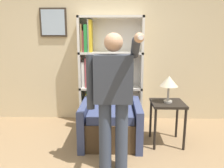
% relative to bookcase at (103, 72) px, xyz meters
% --- Properties ---
extents(wall_back, '(8.00, 0.11, 2.80)m').
position_rel_bookcase_xyz_m(wall_back, '(0.00, 0.16, 0.46)').
color(wall_back, beige).
rests_on(wall_back, ground_plane).
extents(bookcase, '(1.17, 0.28, 1.95)m').
position_rel_bookcase_xyz_m(bookcase, '(0.00, 0.00, 0.00)').
color(bookcase, silver).
rests_on(bookcase, ground_plane).
extents(armchair, '(0.89, 0.89, 1.19)m').
position_rel_bookcase_xyz_m(armchair, '(0.17, -0.80, -0.58)').
color(armchair, '#4C3823').
rests_on(armchair, ground_plane).
extents(person_standing, '(0.58, 0.78, 1.63)m').
position_rel_bookcase_xyz_m(person_standing, '(0.21, -1.59, -0.01)').
color(person_standing, '#384256').
rests_on(person_standing, ground_plane).
extents(side_table, '(0.47, 0.47, 0.64)m').
position_rel_bookcase_xyz_m(side_table, '(1.00, -0.91, -0.41)').
color(side_table, black).
rests_on(side_table, ground_plane).
extents(table_lamp, '(0.26, 0.26, 0.39)m').
position_rel_bookcase_xyz_m(table_lamp, '(1.00, -0.91, 0.00)').
color(table_lamp, '#B7B2A8').
rests_on(table_lamp, side_table).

